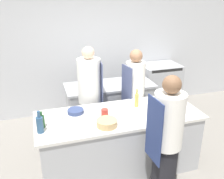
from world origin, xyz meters
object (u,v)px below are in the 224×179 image
bowl_prep_small (160,96)px  bowl_wooden_salad (107,123)px  chef_at_stove (90,98)px  bottle_wine (176,92)px  cup (105,112)px  bottle_water (158,103)px  bottle_olive_oil (40,124)px  chef_at_prep_near (166,141)px  bottle_cooking_oil (42,121)px  bowl_mixing_large (57,118)px  chef_at_pass_far (134,97)px  bottle_vinegar (159,115)px  bottle_sauce (137,100)px  bowl_ceramic_blue (76,111)px  oven_range (159,86)px

bowl_prep_small → bowl_wooden_salad: size_ratio=0.63×
chef_at_stove → bottle_wine: size_ratio=6.46×
bowl_wooden_salad → cup: cup is taller
bottle_water → cup: 0.80m
bottle_olive_oil → bottle_water: (1.68, 0.11, 0.01)m
cup → chef_at_prep_near: bearing=-52.4°
bottle_cooking_oil → bottle_water: 1.66m
bottle_olive_oil → bowl_mixing_large: bearing=49.8°
chef_at_prep_near → bowl_mixing_large: (-1.24, 0.83, 0.09)m
chef_at_pass_far → bottle_wine: chef_at_pass_far is taller
bottle_cooking_oil → bottle_wine: bearing=8.9°
chef_at_stove → chef_at_pass_far: size_ratio=1.04×
bottle_vinegar → bowl_prep_small: bottle_vinegar is taller
bottle_olive_oil → bottle_water: bearing=3.7°
bottle_sauce → bowl_prep_small: bottle_sauce is taller
chef_at_pass_far → bowl_wooden_salad: chef_at_pass_far is taller
bottle_cooking_oil → cup: 0.87m
bottle_vinegar → bottle_sauce: 0.52m
bottle_wine → bowl_prep_small: (-0.27, 0.05, -0.06)m
bowl_wooden_salad → bottle_olive_oil: bearing=173.3°
chef_at_prep_near → bottle_sauce: 0.91m
bottle_sauce → bottle_vinegar: bearing=-75.5°
chef_at_stove → bowl_prep_small: size_ratio=10.20×
bottle_vinegar → bowl_ceramic_blue: (-1.05, 0.56, -0.05)m
bottle_olive_oil → bottle_wine: bottle_olive_oil is taller
chef_at_pass_far → bowl_mixing_large: bearing=99.6°
bottle_sauce → cup: (-0.55, -0.15, -0.06)m
bottle_vinegar → bottle_wine: bottle_wine is taller
bottle_water → bowl_ceramic_blue: bearing=166.3°
bottle_water → cup: bottle_water is taller
bowl_ceramic_blue → bowl_wooden_salad: 0.59m
bottle_wine → chef_at_prep_near: bearing=-125.1°
bowl_mixing_large → bottle_vinegar: bearing=-18.0°
bowl_mixing_large → bowl_ceramic_blue: 0.31m
chef_at_pass_far → bowl_mixing_large: (-1.35, -0.51, 0.08)m
chef_at_stove → bottle_cooking_oil: chef_at_stove is taller
bottle_cooking_oil → bowl_prep_small: bottle_cooking_oil is taller
bottle_cooking_oil → bowl_prep_small: 1.93m
chef_at_stove → bottle_cooking_oil: size_ratio=7.81×
bowl_ceramic_blue → bowl_wooden_salad: (0.33, -0.49, 0.02)m
bottle_sauce → bottle_cooking_oil: bearing=-171.3°
bowl_ceramic_blue → chef_at_stove: bearing=58.4°
bowl_ceramic_blue → bottle_vinegar: bearing=-27.9°
cup → bottle_vinegar: bearing=-27.7°
bottle_water → bowl_mixing_large: bottle_water is taller
oven_range → chef_at_stove: chef_at_stove is taller
bottle_cooking_oil → bottle_olive_oil: bearing=-101.3°
bottle_water → chef_at_stove: bearing=135.8°
oven_range → chef_at_stove: 2.10m
bottle_water → bowl_prep_small: bottle_water is taller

